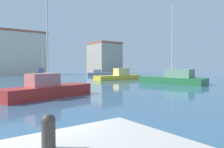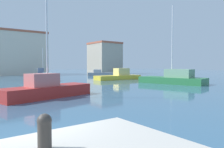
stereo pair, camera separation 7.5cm
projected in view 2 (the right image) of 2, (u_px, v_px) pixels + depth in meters
name	position (u px, v px, depth m)	size (l,w,h in m)	color
water	(96.00, 82.00, 30.27)	(160.00, 160.00, 0.00)	#38607F
mooring_bollard	(45.00, 130.00, 3.56)	(0.24, 0.24, 0.61)	#38332D
sailboat_teal_far_right	(48.00, 77.00, 32.08)	(2.57, 4.89, 7.91)	#1E707A
motorboat_grey_distant_east	(100.00, 74.00, 47.29)	(5.64, 4.75, 1.39)	gray
sailboat_navy_inner_mooring	(43.00, 75.00, 39.27)	(4.19, 2.12, 5.58)	#19234C
sailboat_green_far_left	(174.00, 78.00, 27.15)	(4.65, 8.73, 9.99)	#28703D
sailboat_red_center_channel	(47.00, 89.00, 15.60)	(7.13, 3.66, 8.61)	#B22823
motorboat_yellow_distant_north	(119.00, 76.00, 35.05)	(8.01, 2.96, 1.86)	gold
waterfront_apartments	(19.00, 53.00, 52.87)	(11.81, 10.13, 10.51)	beige
harbor_office	(105.00, 58.00, 58.62)	(7.03, 7.72, 8.58)	#B2A893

